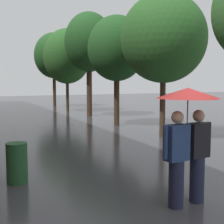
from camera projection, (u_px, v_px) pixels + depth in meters
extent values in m
plane|color=#38383D|center=(195.00, 213.00, 5.29)|extent=(80.00, 80.00, 0.00)
cylinder|color=#473323|center=(163.00, 105.00, 12.14)|extent=(0.21, 0.21, 2.45)
ellipsoid|color=#2D6628|center=(164.00, 38.00, 11.89)|extent=(3.16, 3.16, 3.27)
cylinder|color=#473323|center=(117.00, 99.00, 15.33)|extent=(0.26, 0.26, 2.47)
ellipsoid|color=#235623|center=(117.00, 48.00, 15.10)|extent=(2.72, 2.72, 3.05)
cylinder|color=#473323|center=(89.00, 90.00, 19.19)|extent=(0.32, 0.32, 3.04)
ellipsoid|color=#235623|center=(89.00, 42.00, 18.91)|extent=(2.85, 2.85, 3.47)
cylinder|color=#473323|center=(68.00, 94.00, 22.17)|extent=(0.20, 0.20, 2.34)
ellipsoid|color=#2D6628|center=(67.00, 56.00, 21.91)|extent=(3.19, 3.19, 3.71)
cylinder|color=#473323|center=(54.00, 90.00, 25.89)|extent=(0.25, 0.25, 2.71)
ellipsoid|color=#235623|center=(54.00, 56.00, 25.62)|extent=(3.08, 3.08, 3.58)
cylinder|color=#1E233D|center=(176.00, 184.00, 5.51)|extent=(0.26, 0.26, 0.81)
cube|color=navy|center=(177.00, 143.00, 5.44)|extent=(0.42, 0.26, 0.61)
sphere|color=tan|center=(177.00, 117.00, 5.40)|extent=(0.21, 0.21, 0.21)
cylinder|color=navy|center=(165.00, 142.00, 5.31)|extent=(0.09, 0.09, 0.55)
cylinder|color=navy|center=(188.00, 139.00, 5.56)|extent=(0.09, 0.09, 0.55)
cylinder|color=#1E233D|center=(197.00, 179.00, 5.76)|extent=(0.26, 0.26, 0.81)
cube|color=black|center=(198.00, 140.00, 5.69)|extent=(0.42, 0.26, 0.61)
sphere|color=tan|center=(199.00, 116.00, 5.65)|extent=(0.21, 0.21, 0.21)
cylinder|color=black|center=(187.00, 140.00, 5.56)|extent=(0.09, 0.09, 0.55)
cylinder|color=black|center=(208.00, 137.00, 5.81)|extent=(0.09, 0.09, 0.55)
cylinder|color=#9E9EA3|center=(187.00, 128.00, 5.56)|extent=(0.02, 0.02, 1.07)
cone|color=red|center=(188.00, 93.00, 5.50)|extent=(1.07, 1.07, 0.18)
cylinder|color=#1E4C28|center=(17.00, 163.00, 6.82)|extent=(0.44, 0.44, 0.85)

